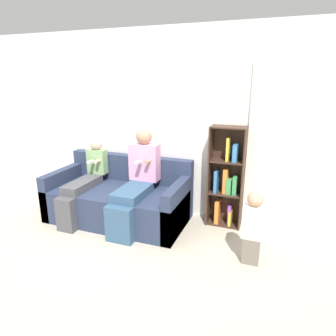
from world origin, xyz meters
The scene contains 8 objects.
ground_plane centered at (0.00, 0.00, 0.00)m, with size 14.00×14.00×0.00m, color #B2A893.
back_wall centered at (0.00, 1.07, 1.27)m, with size 10.00×0.06×2.55m.
curtain_panel centered at (1.79, 1.02, 1.06)m, with size 0.56×0.04×2.12m.
couch centered at (-0.12, 0.56, 0.28)m, with size 1.88×0.94×0.83m.
adult_seated centered at (0.19, 0.49, 0.64)m, with size 0.40×0.91×1.27m.
child_seated centered at (-0.58, 0.42, 0.54)m, with size 0.28×0.92×1.08m.
toddler_standing centered at (1.71, 0.12, 0.42)m, with size 0.22×0.16×0.82m.
bookshelf centered at (1.29, 0.93, 0.62)m, with size 0.45×0.26×1.33m.
Camera 1 is at (1.87, -2.81, 1.90)m, focal length 32.00 mm.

